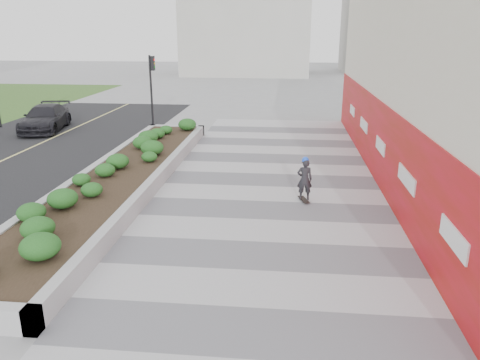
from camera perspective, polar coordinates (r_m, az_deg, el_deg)
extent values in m
plane|color=gray|center=(10.56, 2.20, -13.60)|extent=(160.00, 160.00, 0.00)
cube|color=#A8A8AD|center=(13.21, 3.04, -6.83)|extent=(8.00, 36.00, 0.01)
cube|color=beige|center=(19.20, 26.06, 11.52)|extent=(6.00, 24.00, 8.00)
cube|color=red|center=(18.77, 16.45, 4.72)|extent=(0.12, 24.00, 3.00)
cube|color=#9E9EA0|center=(26.10, -7.72, 6.02)|extent=(3.00, 0.30, 0.55)
cube|color=#9E9EA0|center=(18.38, -18.13, 0.33)|extent=(0.30, 18.00, 0.55)
cube|color=#9E9EA0|center=(17.47, -9.99, 0.07)|extent=(0.30, 18.00, 0.55)
cube|color=#2D2116|center=(17.88, -14.16, 0.13)|extent=(2.40, 17.40, 0.50)
cylinder|color=black|center=(27.84, -10.75, 10.41)|extent=(0.12, 0.12, 4.20)
cube|color=black|center=(27.64, -10.59, 13.81)|extent=(0.18, 0.28, 0.80)
cylinder|color=#595654|center=(13.20, 5.22, -6.91)|extent=(0.44, 0.44, 0.01)
cube|color=black|center=(15.92, 7.77, -2.36)|extent=(0.40, 0.75, 0.02)
imported|color=black|center=(15.70, 7.88, 0.08)|extent=(0.54, 0.38, 1.40)
sphere|color=blue|center=(15.51, 7.98, 2.41)|extent=(0.23, 0.23, 0.23)
imported|color=black|center=(29.37, -22.66, 6.99)|extent=(2.87, 5.20, 1.43)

